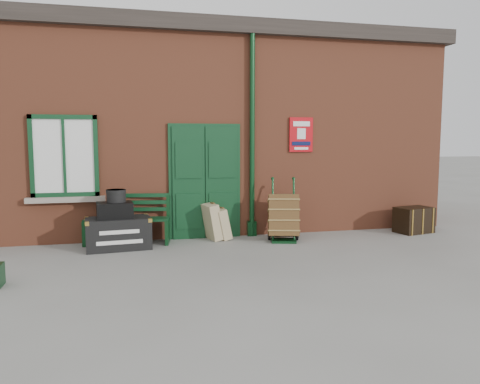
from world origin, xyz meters
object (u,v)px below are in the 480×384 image
object	(u,v)px
porter_trolley	(283,217)
dark_trunk	(414,220)
bench	(128,218)
houdini_trunk	(118,233)

from	to	relation	value
porter_trolley	dark_trunk	size ratio (longest dim) A/B	1.61
porter_trolley	dark_trunk	distance (m)	2.94
bench	dark_trunk	size ratio (longest dim) A/B	2.17
porter_trolley	dark_trunk	world-z (taller)	porter_trolley
houdini_trunk	porter_trolley	xyz separation A→B (m)	(3.10, -0.02, 0.18)
bench	porter_trolley	distance (m)	2.97
porter_trolley	dark_trunk	xyz separation A→B (m)	(2.93, 0.11, -0.19)
bench	porter_trolley	world-z (taller)	porter_trolley
houdini_trunk	dark_trunk	bearing A→B (deg)	-4.66
bench	houdini_trunk	bearing A→B (deg)	-101.74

